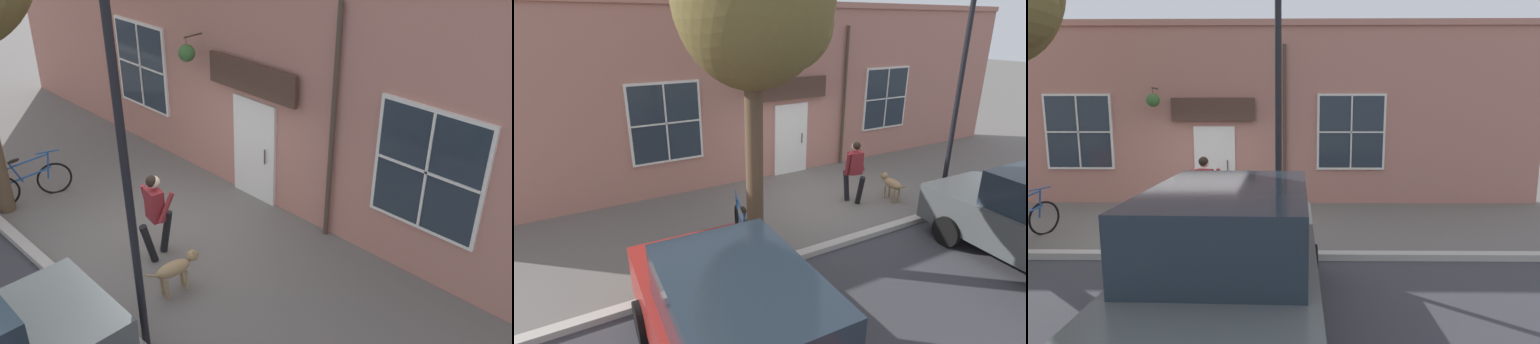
% 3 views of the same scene
% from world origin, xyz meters
% --- Properties ---
extents(ground_plane, '(90.00, 90.00, 0.00)m').
position_xyz_m(ground_plane, '(0.00, 0.00, 0.00)').
color(ground_plane, '#66605B').
extents(storefront_facade, '(0.95, 18.00, 4.85)m').
position_xyz_m(storefront_facade, '(-2.34, 0.01, 2.43)').
color(storefront_facade, '#B27566').
rests_on(storefront_facade, ground_plane).
extents(pedestrian_walking, '(0.73, 0.60, 1.59)m').
position_xyz_m(pedestrian_walking, '(0.44, 0.49, 0.94)').
color(pedestrian_walking, black).
rests_on(pedestrian_walking, ground_plane).
extents(dog_on_leash, '(1.00, 0.32, 0.67)m').
position_xyz_m(dog_on_leash, '(0.79, 1.44, 0.44)').
color(dog_on_leash, '#997A51').
rests_on(dog_on_leash, ground_plane).
extents(leaning_bicycle, '(1.69, 0.50, 1.00)m').
position_xyz_m(leaning_bicycle, '(1.12, -2.91, 0.38)').
color(leaning_bicycle, black).
rests_on(leaning_bicycle, ground_plane).
extents(street_lamp, '(0.32, 0.32, 5.34)m').
position_xyz_m(street_lamp, '(1.85, 2.05, 3.44)').
color(street_lamp, black).
rests_on(street_lamp, ground_plane).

